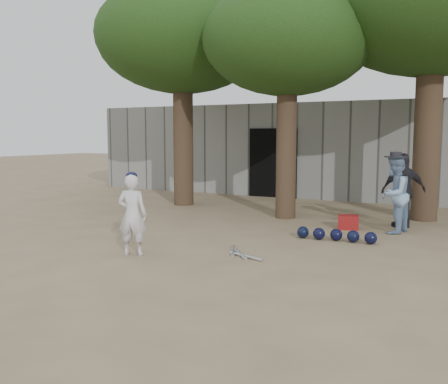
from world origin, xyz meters
The scene contains 9 objects.
ground centered at (0.00, 0.00, 0.00)m, with size 70.00×70.00×0.00m, color #937C5E.
boy_player centered at (-0.31, -0.53, 0.68)m, with size 0.49×0.32×1.35m, color silver.
spectator_blue centered at (3.22, 3.44, 0.79)m, with size 0.77×0.60×1.58m, color #81A1C8.
spectator_dark centered at (3.30, 4.18, 0.80)m, with size 0.94×0.39×1.61m, color black.
red_bag centered at (2.31, 3.43, 0.15)m, with size 0.42×0.32×0.30m, color maroon.
back_building centered at (0.00, 10.33, 1.50)m, with size 16.00×5.24×3.00m.
helmet_row centered at (2.40, 2.12, 0.12)m, with size 1.51×0.28×0.23m.
bat_pile centered at (1.27, 0.27, 0.03)m, with size 0.89×0.74×0.06m.
tree_row centered at (0.74, 5.02, 4.69)m, with size 11.40×5.80×6.69m.
Camera 1 is at (4.81, -7.04, 1.99)m, focal length 40.00 mm.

